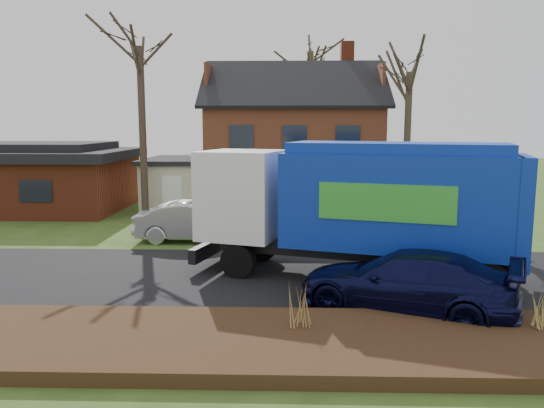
{
  "coord_description": "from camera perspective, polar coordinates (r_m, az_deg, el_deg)",
  "views": [
    {
      "loc": [
        1.68,
        -15.82,
        4.66
      ],
      "look_at": [
        1.14,
        2.5,
        1.92
      ],
      "focal_mm": 35.0,
      "sensor_mm": 36.0,
      "label": 1
    }
  ],
  "objects": [
    {
      "name": "tree_front_east",
      "position": [
        26.42,
        14.69,
        16.07
      ],
      "size": [
        3.66,
        3.66,
        10.16
      ],
      "color": "#423627",
      "rests_on": "ground"
    },
    {
      "name": "grass_clump_mid",
      "position": [
        11.77,
        3.11,
        -10.8
      ],
      "size": [
        0.34,
        0.28,
        0.95
      ],
      "color": "#9F7E46",
      "rests_on": "mulch_verge"
    },
    {
      "name": "ground",
      "position": [
        16.58,
        -4.22,
        -7.85
      ],
      "size": [
        120.0,
        120.0,
        0.0
      ],
      "primitive_type": "plane",
      "color": "#324B19",
      "rests_on": "ground"
    },
    {
      "name": "tree_front_west",
      "position": [
        27.3,
        -14.16,
        18.69
      ],
      "size": [
        3.92,
        3.92,
        11.65
      ],
      "color": "#3F3026",
      "rests_on": "ground"
    },
    {
      "name": "ranch_house",
      "position": [
        32.03,
        -23.63,
        2.7
      ],
      "size": [
        9.8,
        8.2,
        3.7
      ],
      "color": "maroon",
      "rests_on": "ground"
    },
    {
      "name": "navy_wagon",
      "position": [
        13.78,
        14.21,
        -8.12
      ],
      "size": [
        5.8,
        4.13,
        1.56
      ],
      "primitive_type": "imported",
      "rotation": [
        0.0,
        0.0,
        -1.98
      ],
      "color": "black",
      "rests_on": "ground"
    },
    {
      "name": "main_house",
      "position": [
        29.74,
        1.34,
        7.29
      ],
      "size": [
        12.95,
        8.95,
        9.26
      ],
      "color": "beige",
      "rests_on": "ground"
    },
    {
      "name": "grass_clump_east",
      "position": [
        13.07,
        26.77,
        -10.01
      ],
      "size": [
        0.33,
        0.27,
        0.83
      ],
      "color": "tan",
      "rests_on": "mulch_verge"
    },
    {
      "name": "tree_back",
      "position": [
        37.53,
        4.24,
        17.98
      ],
      "size": [
        4.11,
        4.11,
        13.02
      ],
      "color": "#403426",
      "rests_on": "ground"
    },
    {
      "name": "silver_sedan",
      "position": [
        21.59,
        -8.17,
        -1.89
      ],
      "size": [
        4.83,
        1.69,
        1.59
      ],
      "primitive_type": "imported",
      "rotation": [
        0.0,
        0.0,
        1.57
      ],
      "color": "#A7AAAE",
      "rests_on": "ground"
    },
    {
      "name": "garbage_truck",
      "position": [
        16.11,
        9.53,
        0.3
      ],
      "size": [
        10.03,
        5.25,
        4.16
      ],
      "rotation": [
        0.0,
        0.0,
        -0.29
      ],
      "color": "black",
      "rests_on": "ground"
    },
    {
      "name": "road",
      "position": [
        16.57,
        -4.22,
        -7.81
      ],
      "size": [
        80.0,
        7.0,
        0.02
      ],
      "primitive_type": "cube",
      "color": "black",
      "rests_on": "ground"
    },
    {
      "name": "mulch_verge",
      "position": [
        11.57,
        -7.0,
        -14.51
      ],
      "size": [
        80.0,
        3.5,
        0.3
      ],
      "primitive_type": "cube",
      "color": "black",
      "rests_on": "ground"
    }
  ]
}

